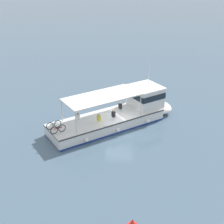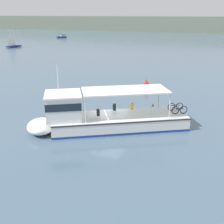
% 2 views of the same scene
% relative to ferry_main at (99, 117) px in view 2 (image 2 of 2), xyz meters
% --- Properties ---
extents(ground_plane, '(400.00, 400.00, 0.00)m').
position_rel_ferry_main_xyz_m(ground_plane, '(0.22, 1.37, -1.02)').
color(ground_plane, slate).
extents(distant_shoreline, '(400.00, 28.00, 7.32)m').
position_rel_ferry_main_xyz_m(distant_shoreline, '(0.22, 141.10, 2.64)').
color(distant_shoreline, '#606B5B').
rests_on(distant_shoreline, ground).
extents(ferry_main, '(12.54, 9.05, 5.32)m').
position_rel_ferry_main_xyz_m(ferry_main, '(0.00, 0.00, 0.00)').
color(ferry_main, white).
rests_on(ferry_main, ground).
extents(motorboat_near_starboard, '(3.31, 3.59, 1.26)m').
position_rel_ferry_main_xyz_m(motorboat_near_starboard, '(-49.54, 79.59, -0.47)').
color(motorboat_near_starboard, navy).
rests_on(motorboat_near_starboard, ground).
extents(sailboat_far_left, '(3.56, 4.88, 5.40)m').
position_rel_ferry_main_xyz_m(sailboat_far_left, '(-45.44, 46.29, -0.47)').
color(sailboat_far_left, navy).
rests_on(sailboat_far_left, ground).
extents(channel_buoy, '(0.70, 0.70, 1.40)m').
position_rel_ferry_main_xyz_m(channel_buoy, '(0.27, 13.73, -0.45)').
color(channel_buoy, red).
rests_on(channel_buoy, ground).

